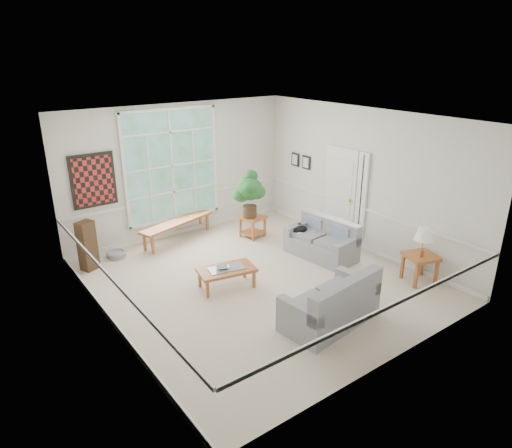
% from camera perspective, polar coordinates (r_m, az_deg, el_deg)
% --- Properties ---
extents(floor, '(5.50, 6.00, 0.01)m').
position_cam_1_polar(floor, '(8.66, 0.25, -7.06)').
color(floor, beige).
rests_on(floor, ground).
extents(ceiling, '(5.50, 6.00, 0.02)m').
position_cam_1_polar(ceiling, '(7.72, 0.28, 13.04)').
color(ceiling, white).
rests_on(ceiling, ground).
extents(wall_back, '(5.50, 0.02, 3.00)m').
position_cam_1_polar(wall_back, '(10.53, -9.53, 6.58)').
color(wall_back, silver).
rests_on(wall_back, ground).
extents(wall_front, '(5.50, 0.02, 3.00)m').
position_cam_1_polar(wall_front, '(6.09, 17.32, -4.94)').
color(wall_front, silver).
rests_on(wall_front, ground).
extents(wall_left, '(0.02, 6.00, 3.00)m').
position_cam_1_polar(wall_left, '(6.90, -18.45, -1.99)').
color(wall_left, silver).
rests_on(wall_left, ground).
extents(wall_right, '(0.02, 6.00, 3.00)m').
position_cam_1_polar(wall_right, '(9.88, 13.27, 5.35)').
color(wall_right, silver).
rests_on(wall_right, ground).
extents(window_back, '(2.30, 0.08, 2.40)m').
position_cam_1_polar(window_back, '(10.38, -10.47, 7.16)').
color(window_back, white).
rests_on(window_back, wall_back).
extents(entry_door, '(0.08, 0.90, 2.10)m').
position_cam_1_polar(entry_door, '(10.36, 10.43, 3.69)').
color(entry_door, white).
rests_on(entry_door, floor).
extents(door_sidelight, '(0.08, 0.26, 1.90)m').
position_cam_1_polar(door_sidelight, '(9.93, 13.08, 3.34)').
color(door_sidelight, white).
rests_on(door_sidelight, wall_right).
extents(wall_art, '(0.90, 0.06, 1.10)m').
position_cam_1_polar(wall_art, '(9.78, -19.66, 5.13)').
color(wall_art, maroon).
rests_on(wall_art, wall_back).
extents(wall_frame_near, '(0.04, 0.26, 0.32)m').
position_cam_1_polar(wall_frame_near, '(11.02, 6.27, 7.65)').
color(wall_frame_near, black).
rests_on(wall_frame_near, wall_right).
extents(wall_frame_far, '(0.04, 0.26, 0.32)m').
position_cam_1_polar(wall_frame_far, '(11.31, 4.90, 8.04)').
color(wall_frame_far, black).
rests_on(wall_frame_far, wall_right).
extents(loveseat_right, '(0.92, 1.54, 0.79)m').
position_cam_1_polar(loveseat_right, '(9.55, 8.17, -1.86)').
color(loveseat_right, gray).
rests_on(loveseat_right, floor).
extents(loveseat_front, '(1.66, 0.99, 0.85)m').
position_cam_1_polar(loveseat_front, '(7.31, 9.23, -9.19)').
color(loveseat_front, gray).
rests_on(loveseat_front, floor).
extents(coffee_table, '(1.11, 0.74, 0.38)m').
position_cam_1_polar(coffee_table, '(8.35, -3.67, -6.74)').
color(coffee_table, '#A5582A').
rests_on(coffee_table, floor).
extents(pewter_bowl, '(0.35, 0.35, 0.07)m').
position_cam_1_polar(pewter_bowl, '(8.25, -4.21, -5.37)').
color(pewter_bowl, '#949499').
rests_on(pewter_bowl, coffee_table).
extents(window_bench, '(1.95, 0.92, 0.45)m').
position_cam_1_polar(window_bench, '(10.49, -9.77, -0.82)').
color(window_bench, '#A5582A').
rests_on(window_bench, floor).
extents(end_table, '(0.59, 0.59, 0.50)m').
position_cam_1_polar(end_table, '(10.51, -0.43, -0.31)').
color(end_table, '#A5582A').
rests_on(end_table, floor).
extents(houseplant, '(0.65, 0.65, 1.08)m').
position_cam_1_polar(houseplant, '(10.21, -0.79, 3.73)').
color(houseplant, '#215924').
rests_on(houseplant, end_table).
extents(side_table, '(0.68, 0.68, 0.54)m').
position_cam_1_polar(side_table, '(9.03, 19.74, -5.20)').
color(side_table, '#A5582A').
rests_on(side_table, floor).
extents(table_lamp, '(0.45, 0.45, 0.56)m').
position_cam_1_polar(table_lamp, '(8.74, 20.14, -2.16)').
color(table_lamp, silver).
rests_on(table_lamp, side_table).
extents(pet_bed, '(0.45, 0.45, 0.12)m').
position_cam_1_polar(pet_bed, '(10.00, -17.04, -3.62)').
color(pet_bed, gray).
rests_on(pet_bed, floor).
extents(floor_speaker, '(0.38, 0.35, 1.00)m').
position_cam_1_polar(floor_speaker, '(9.46, -20.34, -2.56)').
color(floor_speaker, '#3B2617').
rests_on(floor_speaker, floor).
extents(cat, '(0.35, 0.25, 0.16)m').
position_cam_1_polar(cat, '(9.76, 5.54, -0.66)').
color(cat, black).
rests_on(cat, loveseat_right).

